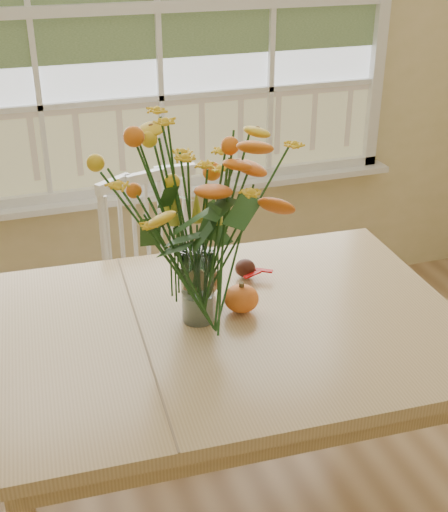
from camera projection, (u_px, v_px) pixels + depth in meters
name	position (u px, v px, depth m)	size (l,w,h in m)	color
wall_back	(157.00, 52.00, 3.12)	(4.00, 0.02, 2.70)	beige
window	(158.00, 11.00, 3.00)	(2.42, 0.12, 1.74)	silver
dining_table	(226.00, 347.00, 2.16)	(1.52, 1.13, 0.79)	tan
windsor_chair	(161.00, 278.00, 2.89)	(0.54, 0.53, 0.96)	white
flower_vase	(196.00, 218.00, 1.98)	(0.48, 0.48, 0.57)	white
pumpkin	(241.00, 300.00, 2.16)	(0.11, 0.11, 0.09)	orange
turkey_figurine	(204.00, 286.00, 2.23)	(0.10, 0.08, 0.12)	#CCB78C
dark_gourd	(245.00, 269.00, 2.37)	(0.13, 0.09, 0.06)	#38160F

